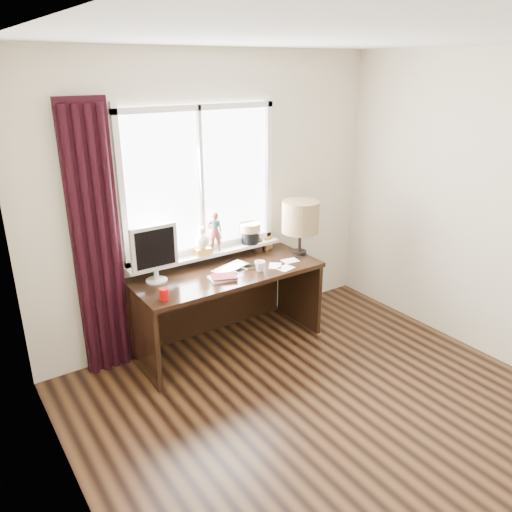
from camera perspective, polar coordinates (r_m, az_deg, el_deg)
floor at (r=3.79m, az=12.10°, el=-19.97°), size 3.50×4.00×0.00m
ceiling at (r=2.89m, az=16.31°, el=23.13°), size 3.50×4.00×0.00m
wall_back at (r=4.60m, az=-4.79°, el=6.39°), size 3.50×0.00×2.60m
wall_left at (r=2.25m, az=-18.48°, el=-11.09°), size 0.00×4.00×2.60m
laptop at (r=4.44m, az=-2.95°, el=-1.39°), size 0.41×0.32×0.03m
mug at (r=4.40m, az=0.45°, el=-1.12°), size 0.13×0.13×0.10m
red_cup at (r=3.93m, az=-10.45°, el=-4.31°), size 0.07×0.07×0.09m
window at (r=4.48m, az=-6.19°, el=5.96°), size 1.52×0.21×1.40m
curtain at (r=4.15m, az=-17.72°, el=1.15°), size 0.38×0.09×2.25m
desk at (r=4.60m, az=-3.87°, el=-4.12°), size 1.70×0.70×0.75m
monitor at (r=4.19m, az=-11.53°, el=0.64°), size 0.40×0.18×0.49m
notebook_stack at (r=4.25m, az=-3.79°, el=-2.47°), size 0.26×0.21×0.03m
brush_holder at (r=4.87m, az=0.19°, el=1.27°), size 0.09×0.09×0.25m
icon_frame at (r=4.92m, az=1.45°, el=1.50°), size 0.10×0.04×0.13m
table_lamp at (r=4.72m, az=5.10°, el=4.40°), size 0.35×0.35×0.52m
loose_papers at (r=4.55m, az=3.18°, el=-1.01°), size 0.36×0.26×0.00m
desk_cables at (r=4.50m, az=-1.26°, el=-1.21°), size 0.38×0.25×0.01m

